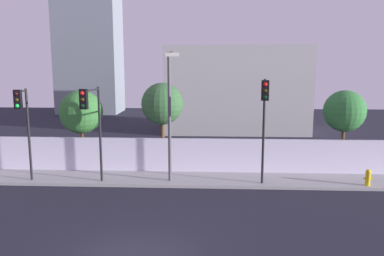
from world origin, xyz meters
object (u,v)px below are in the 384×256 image
at_px(roadside_tree_midleft, 81,112).
at_px(street_lamp_curbside, 170,106).
at_px(traffic_light_left, 23,115).
at_px(traffic_light_right, 92,115).
at_px(roadside_tree_midright, 162,104).
at_px(roadside_tree_rightmost, 345,111).
at_px(traffic_light_center, 264,110).
at_px(fire_hydrant, 368,177).

bearing_deg(roadside_tree_midleft, street_lamp_curbside, -28.95).
xyz_separation_m(traffic_light_left, traffic_light_right, (3.45, -0.39, 0.10)).
bearing_deg(traffic_light_right, traffic_light_left, 173.61).
bearing_deg(traffic_light_left, roadside_tree_midright, 27.53).
relative_size(traffic_light_right, roadside_tree_rightmost, 1.04).
relative_size(roadside_tree_midleft, roadside_tree_midright, 0.91).
distance_m(street_lamp_curbside, roadside_tree_midleft, 6.09).
distance_m(roadside_tree_midright, roadside_tree_rightmost, 9.91).
bearing_deg(traffic_light_left, street_lamp_curbside, 2.89).
bearing_deg(roadside_tree_midleft, traffic_light_left, -117.84).
xyz_separation_m(roadside_tree_midright, roadside_tree_rightmost, (9.91, 0.00, -0.34)).
xyz_separation_m(traffic_light_center, fire_hydrant, (5.08, 0.48, -3.24)).
bearing_deg(roadside_tree_midleft, traffic_light_right, -64.93).
bearing_deg(traffic_light_left, roadside_tree_rightmost, 11.45).
height_order(traffic_light_center, street_lamp_curbside, street_lamp_curbside).
xyz_separation_m(traffic_light_right, roadside_tree_midleft, (-1.72, 3.67, -0.36)).
xyz_separation_m(fire_hydrant, roadside_tree_midleft, (-14.77, 2.96, 2.65)).
height_order(street_lamp_curbside, roadside_tree_midright, street_lamp_curbside).
height_order(street_lamp_curbside, fire_hydrant, street_lamp_curbside).
xyz_separation_m(roadside_tree_midleft, roadside_tree_midright, (4.56, -0.00, 0.47)).
bearing_deg(street_lamp_curbside, traffic_light_center, -6.61).
relative_size(traffic_light_center, roadside_tree_midright, 1.04).
relative_size(traffic_light_center, roadside_tree_rightmost, 1.12).
bearing_deg(traffic_light_center, roadside_tree_rightmost, 35.78).
bearing_deg(street_lamp_curbside, roadside_tree_rightmost, 17.69).
xyz_separation_m(street_lamp_curbside, fire_hydrant, (9.49, -0.03, -3.36)).
bearing_deg(traffic_light_right, roadside_tree_midleft, 115.07).
bearing_deg(roadside_tree_midright, roadside_tree_midleft, 180.00).
relative_size(traffic_light_center, traffic_light_right, 1.08).
bearing_deg(traffic_light_right, roadside_tree_midright, 52.19).
bearing_deg(roadside_tree_midright, street_lamp_curbside, -76.00).
relative_size(traffic_light_right, roadside_tree_midright, 0.96).
bearing_deg(roadside_tree_midright, traffic_light_center, -33.78).
height_order(traffic_light_center, roadside_tree_midright, traffic_light_center).
relative_size(street_lamp_curbside, roadside_tree_rightmost, 1.40).
bearing_deg(roadside_tree_rightmost, street_lamp_curbside, -162.31).
height_order(traffic_light_center, traffic_light_right, traffic_light_center).
distance_m(traffic_light_left, traffic_light_right, 3.47).
bearing_deg(traffic_light_left, fire_hydrant, 1.11).
bearing_deg(traffic_light_right, fire_hydrant, 3.10).
relative_size(street_lamp_curbside, roadside_tree_midright, 1.29).
bearing_deg(roadside_tree_midleft, fire_hydrant, -11.33).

